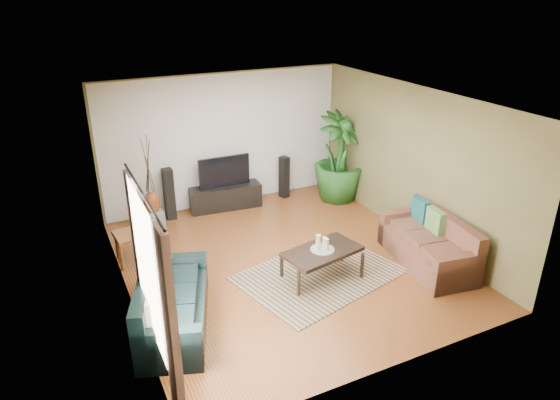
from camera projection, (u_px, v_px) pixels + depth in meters
floor at (285, 262)px, 8.26m from camera, size 5.50×5.50×0.00m
ceiling at (286, 100)px, 7.18m from camera, size 5.50×5.50×0.00m
wall_back at (225, 141)px, 9.99m from camera, size 5.00×0.00×5.00m
wall_front at (398, 272)px, 5.45m from camera, size 5.00×0.00×5.00m
wall_left at (120, 217)px, 6.72m from camera, size 0.00×5.50×5.50m
wall_right at (413, 164)px, 8.72m from camera, size 0.00×5.50×5.50m
backwall_panel at (225, 141)px, 9.98m from camera, size 4.90×0.00×4.90m
window_pane at (146, 270)px, 5.39m from camera, size 0.00×1.80×1.80m
curtain_near at (171, 327)px, 4.89m from camera, size 0.08×0.35×2.20m
curtain_far at (140, 258)px, 6.13m from camera, size 0.08×0.35×2.20m
curtain_rod at (142, 193)px, 5.05m from camera, size 0.03×1.90×0.03m
sofa_left at (174, 299)px, 6.56m from camera, size 1.40×2.05×0.85m
sofa_right at (428, 241)px, 8.06m from camera, size 1.09×1.92×0.85m
area_rug at (319, 274)px, 7.91m from camera, size 2.75×2.23×0.01m
coffee_table at (322, 264)px, 7.75m from camera, size 1.30×0.88×0.49m
candle_tray at (322, 249)px, 7.65m from camera, size 0.37×0.37×0.02m
candle_tall at (318, 242)px, 7.60m from camera, size 0.08×0.08×0.24m
candle_mid at (326, 244)px, 7.59m from camera, size 0.08×0.08×0.18m
candle_short at (324, 242)px, 7.69m from camera, size 0.08×0.08×0.15m
tv_stand at (225, 197)px, 10.18m from camera, size 1.47×0.57×0.48m
television at (224, 172)px, 9.95m from camera, size 1.06×0.06×0.62m
speaker_left at (169, 194)px, 9.61m from camera, size 0.19×0.21×1.03m
speaker_right at (284, 177)px, 10.63m from camera, size 0.20×0.22×0.90m
potted_plant at (339, 157)px, 10.34m from camera, size 1.28×1.28×1.86m
plant_pot at (338, 193)px, 10.66m from camera, size 0.34×0.34×0.27m
pedestal at (154, 219)px, 9.39m from camera, size 0.39×0.39×0.34m
vase at (152, 203)px, 9.26m from camera, size 0.31×0.31×0.43m
side_table at (132, 247)px, 8.19m from camera, size 0.54×0.54×0.53m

